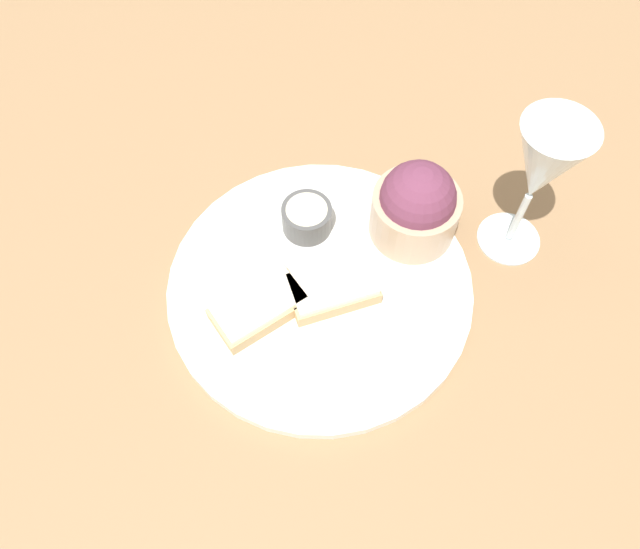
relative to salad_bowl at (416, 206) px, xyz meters
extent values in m
plane|color=#93704C|center=(-0.12, -0.04, -0.06)|extent=(4.00, 4.00, 0.00)
cylinder|color=white|center=(-0.12, -0.04, -0.05)|extent=(0.33, 0.33, 0.01)
cylinder|color=tan|center=(0.00, 0.00, -0.01)|extent=(0.10, 0.10, 0.06)
sphere|color=#6B334C|center=(0.00, 0.00, 0.01)|extent=(0.08, 0.08, 0.08)
cylinder|color=#4C4C4C|center=(-0.11, 0.03, -0.03)|extent=(0.06, 0.06, 0.03)
cylinder|color=beige|center=(-0.11, 0.03, -0.01)|extent=(0.05, 0.05, 0.01)
cube|color=tan|center=(-0.11, -0.06, -0.03)|extent=(0.09, 0.06, 0.02)
cube|color=#F4E5C1|center=(-0.11, -0.06, -0.02)|extent=(0.09, 0.05, 0.01)
cube|color=tan|center=(-0.19, -0.06, -0.03)|extent=(0.11, 0.08, 0.02)
cube|color=#F4E5C1|center=(-0.19, -0.06, -0.02)|extent=(0.10, 0.08, 0.01)
cylinder|color=silver|center=(0.11, -0.03, -0.05)|extent=(0.07, 0.07, 0.01)
cylinder|color=silver|center=(0.11, -0.03, -0.01)|extent=(0.01, 0.01, 0.08)
cone|color=silver|center=(0.11, -0.03, 0.08)|extent=(0.07, 0.07, 0.10)
camera|label=1|loc=(-0.20, -0.35, 0.54)|focal=35.00mm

